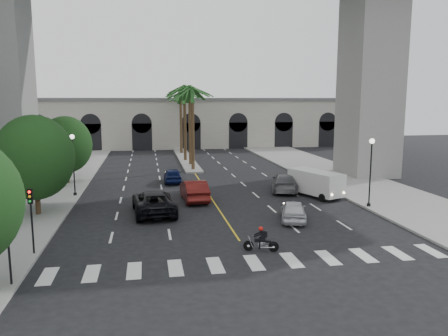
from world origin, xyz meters
The scene contains 24 objects.
ground centered at (0.00, 0.00, 0.00)m, with size 140.00×140.00×0.00m, color black.
sidewalk_left centered at (-15.00, 15.00, 0.07)m, with size 8.00×100.00×0.15m, color gray.
sidewalk_right centered at (15.00, 15.00, 0.07)m, with size 8.00×100.00×0.15m, color gray.
median centered at (0.00, 38.00, 0.10)m, with size 2.00×24.00×0.20m, color gray.
pier_building centered at (0.00, 55.00, 4.27)m, with size 71.00×10.50×8.50m.
palm_a centered at (0.00, 28.00, 9.10)m, with size 3.20×3.20×10.30m.
palm_b centered at (0.10, 32.00, 9.37)m, with size 3.20×3.20×10.60m.
palm_c centered at (-0.20, 36.00, 8.91)m, with size 3.20×3.20×10.10m.
palm_d centered at (0.15, 40.00, 9.65)m, with size 3.20×3.20×10.90m.
palm_e centered at (-0.10, 44.00, 9.19)m, with size 3.20×3.20×10.40m.
palm_f centered at (0.20, 48.00, 9.46)m, with size 3.20×3.20×10.70m.
street_tree_mid centered at (-13.00, 10.00, 4.21)m, with size 5.44×5.44×7.21m.
street_tree_far centered at (-13.00, 22.00, 3.90)m, with size 5.04×5.04×6.68m.
lamp_post_left_far centered at (-11.40, 16.00, 3.22)m, with size 0.40×0.40×5.35m.
lamp_post_right centered at (11.40, 8.00, 3.22)m, with size 0.40×0.40×5.35m.
traffic_signal_near centered at (-11.30, -2.50, 2.51)m, with size 0.25×0.18×3.65m.
traffic_signal_far centered at (-11.30, 1.50, 2.51)m, with size 0.25×0.18×3.65m.
motorcycle_rider centered at (0.84, 0.07, 0.63)m, with size 1.89×0.72×1.40m.
car_a centered at (4.56, 5.69, 0.71)m, with size 1.67×4.14×1.41m, color silver.
car_b centered at (-1.51, 12.88, 0.86)m, with size 1.82×5.23×1.72m, color #561311.
car_c centered at (-4.87, 9.19, 0.86)m, with size 2.84×6.17×1.71m, color black.
car_d centered at (6.99, 15.15, 0.81)m, with size 2.27×5.59×1.62m, color slate.
car_e centered at (-2.78, 21.13, 0.72)m, with size 1.71×4.25×1.45m, color #101A4A.
cargo_van centered at (8.91, 12.55, 1.22)m, with size 3.69×5.49×2.19m.
Camera 1 is at (-5.21, -22.14, 8.24)m, focal length 35.00 mm.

